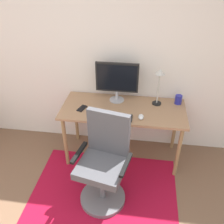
# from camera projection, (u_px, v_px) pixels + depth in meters

# --- Properties ---
(wall_back) EXTENTS (6.00, 0.10, 2.60)m
(wall_back) POSITION_uv_depth(u_px,v_px,m) (97.00, 50.00, 3.01)
(wall_back) COLOR white
(wall_back) RESTS_ON ground
(area_rug) EXTENTS (1.62, 1.21, 0.01)m
(area_rug) POSITION_uv_depth(u_px,v_px,m) (104.00, 191.00, 2.85)
(area_rug) COLOR maroon
(area_rug) RESTS_ON ground
(desk) EXTENTS (1.46, 0.63, 0.74)m
(desk) POSITION_uv_depth(u_px,v_px,m) (123.00, 114.00, 2.99)
(desk) COLOR #A57956
(desk) RESTS_ON ground
(monitor) EXTENTS (0.51, 0.18, 0.49)m
(monitor) POSITION_uv_depth(u_px,v_px,m) (117.00, 79.00, 2.94)
(monitor) COLOR #B2B2B7
(monitor) RESTS_ON desk
(keyboard) EXTENTS (0.43, 0.13, 0.02)m
(keyboard) POSITION_uv_depth(u_px,v_px,m) (113.00, 117.00, 2.78)
(keyboard) COLOR black
(keyboard) RESTS_ON desk
(computer_mouse) EXTENTS (0.06, 0.10, 0.03)m
(computer_mouse) POSITION_uv_depth(u_px,v_px,m) (141.00, 117.00, 2.77)
(computer_mouse) COLOR white
(computer_mouse) RESTS_ON desk
(coffee_cup) EXTENTS (0.08, 0.08, 0.11)m
(coffee_cup) POSITION_uv_depth(u_px,v_px,m) (178.00, 100.00, 3.01)
(coffee_cup) COLOR navy
(coffee_cup) RESTS_ON desk
(cell_phone) EXTENTS (0.11, 0.15, 0.01)m
(cell_phone) POSITION_uv_depth(u_px,v_px,m) (82.00, 108.00, 2.94)
(cell_phone) COLOR black
(cell_phone) RESTS_ON desk
(desk_lamp) EXTENTS (0.11, 0.11, 0.45)m
(desk_lamp) POSITION_uv_depth(u_px,v_px,m) (159.00, 80.00, 2.86)
(desk_lamp) COLOR black
(desk_lamp) RESTS_ON desk
(office_chair) EXTENTS (0.59, 0.54, 1.03)m
(office_chair) POSITION_uv_depth(u_px,v_px,m) (104.00, 167.00, 2.57)
(office_chair) COLOR slate
(office_chair) RESTS_ON ground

